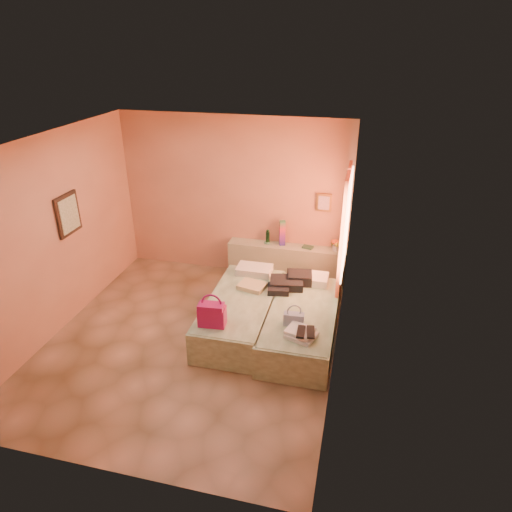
% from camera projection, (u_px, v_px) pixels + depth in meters
% --- Properties ---
extents(ground, '(4.50, 4.50, 0.00)m').
position_uv_depth(ground, '(193.00, 340.00, 6.54)').
color(ground, tan).
rests_on(ground, ground).
extents(room_walls, '(4.02, 4.51, 2.81)m').
position_uv_depth(room_walls, '(214.00, 211.00, 6.21)').
color(room_walls, tan).
rests_on(room_walls, ground).
extents(headboard_ledge, '(2.05, 0.30, 0.65)m').
position_uv_depth(headboard_ledge, '(286.00, 263.00, 8.02)').
color(headboard_ledge, '#9DA587').
rests_on(headboard_ledge, ground).
extents(bed_left, '(0.91, 2.00, 0.50)m').
position_uv_depth(bed_left, '(241.00, 313.00, 6.72)').
color(bed_left, '#B7D7AD').
rests_on(bed_left, ground).
extents(bed_right, '(0.91, 2.00, 0.50)m').
position_uv_depth(bed_right, '(301.00, 324.00, 6.46)').
color(bed_right, '#B7D7AD').
rests_on(bed_right, ground).
extents(water_bottle, '(0.09, 0.09, 0.24)m').
position_uv_depth(water_bottle, '(268.00, 237.00, 7.94)').
color(water_bottle, '#14391D').
rests_on(water_bottle, headboard_ledge).
extents(rainbow_box, '(0.12, 0.12, 0.44)m').
position_uv_depth(rainbow_box, '(282.00, 233.00, 7.84)').
color(rainbow_box, '#AA1460').
rests_on(rainbow_box, headboard_ledge).
extents(small_dish, '(0.13, 0.13, 0.03)m').
position_uv_depth(small_dish, '(267.00, 243.00, 7.97)').
color(small_dish, '#49866A').
rests_on(small_dish, headboard_ledge).
extents(green_book, '(0.20, 0.17, 0.03)m').
position_uv_depth(green_book, '(308.00, 247.00, 7.80)').
color(green_book, '#2A4F38').
rests_on(green_book, headboard_ledge).
extents(flower_vase, '(0.23, 0.23, 0.24)m').
position_uv_depth(flower_vase, '(336.00, 244.00, 7.67)').
color(flower_vase, silver).
rests_on(flower_vase, headboard_ledge).
extents(magenta_handbag, '(0.37, 0.23, 0.33)m').
position_uv_depth(magenta_handbag, '(212.00, 314.00, 5.95)').
color(magenta_handbag, '#AA1460').
rests_on(magenta_handbag, bed_left).
extents(khaki_garment, '(0.45, 0.39, 0.07)m').
position_uv_depth(khaki_garment, '(252.00, 286.00, 6.87)').
color(khaki_garment, tan).
rests_on(khaki_garment, bed_left).
extents(clothes_pile, '(0.59, 0.59, 0.16)m').
position_uv_depth(clothes_pile, '(289.00, 282.00, 6.88)').
color(clothes_pile, black).
rests_on(clothes_pile, bed_right).
extents(blue_handbag, '(0.27, 0.13, 0.17)m').
position_uv_depth(blue_handbag, '(294.00, 319.00, 5.99)').
color(blue_handbag, '#4266A0').
rests_on(blue_handbag, bed_right).
extents(towel_stack, '(0.43, 0.40, 0.10)m').
position_uv_depth(towel_stack, '(301.00, 334.00, 5.76)').
color(towel_stack, white).
rests_on(towel_stack, bed_right).
extents(sandal_pair, '(0.21, 0.27, 0.03)m').
position_uv_depth(sandal_pair, '(306.00, 332.00, 5.67)').
color(sandal_pair, black).
rests_on(sandal_pair, towel_stack).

